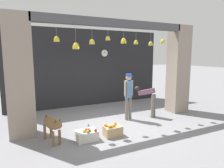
# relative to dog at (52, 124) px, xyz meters

# --- Properties ---
(ground_plane) EXTENTS (60.00, 60.00, 0.00)m
(ground_plane) POSITION_rel_dog_xyz_m (2.17, 0.51, -0.49)
(ground_plane) COLOR gray
(shop_back_wall) EXTENTS (7.01, 0.12, 3.37)m
(shop_back_wall) POSITION_rel_dog_xyz_m (2.17, 3.34, 1.19)
(shop_back_wall) COLOR #232326
(shop_back_wall) RESTS_ON ground_plane
(shop_pillar_left) EXTENTS (0.70, 0.60, 3.37)m
(shop_pillar_left) POSITION_rel_dog_xyz_m (-0.68, 0.81, 1.19)
(shop_pillar_left) COLOR gray
(shop_pillar_left) RESTS_ON ground_plane
(shop_pillar_right) EXTENTS (0.70, 0.60, 3.37)m
(shop_pillar_right) POSITION_rel_dog_xyz_m (5.02, 0.81, 1.19)
(shop_pillar_right) COLOR gray
(shop_pillar_right) RESTS_ON ground_plane
(storefront_awning) EXTENTS (5.11, 0.30, 0.96)m
(storefront_awning) POSITION_rel_dog_xyz_m (2.16, 0.63, 2.69)
(storefront_awning) COLOR #4C4C51
(dog) EXTENTS (0.45, 1.06, 0.73)m
(dog) POSITION_rel_dog_xyz_m (0.00, 0.00, 0.00)
(dog) COLOR brown
(dog) RESTS_ON ground_plane
(shopkeeper) EXTENTS (0.34, 0.27, 1.62)m
(shopkeeper) POSITION_rel_dog_xyz_m (2.71, 0.73, 0.46)
(shopkeeper) COLOR #6B665B
(shopkeeper) RESTS_ON ground_plane
(worker_stooping) EXTENTS (0.55, 0.78, 1.09)m
(worker_stooping) POSITION_rel_dog_xyz_m (3.55, 0.77, 0.23)
(worker_stooping) COLOR #6B665B
(worker_stooping) RESTS_ON ground_plane
(fruit_crate_oranges) EXTENTS (0.49, 0.34, 0.36)m
(fruit_crate_oranges) POSITION_rel_dog_xyz_m (1.58, -0.32, -0.34)
(fruit_crate_oranges) COLOR tan
(fruit_crate_oranges) RESTS_ON ground_plane
(fruit_crate_apples) EXTENTS (0.56, 0.42, 0.34)m
(fruit_crate_apples) POSITION_rel_dog_xyz_m (0.84, -0.27, -0.35)
(fruit_crate_apples) COLOR silver
(fruit_crate_apples) RESTS_ON ground_plane
(water_bottle) EXTENTS (0.08, 0.08, 0.26)m
(water_bottle) POSITION_rel_dog_xyz_m (1.04, 0.16, -0.37)
(water_bottle) COLOR silver
(water_bottle) RESTS_ON ground_plane
(wall_clock) EXTENTS (0.32, 0.03, 0.32)m
(wall_clock) POSITION_rel_dog_xyz_m (2.92, 3.26, 1.84)
(wall_clock) COLOR black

